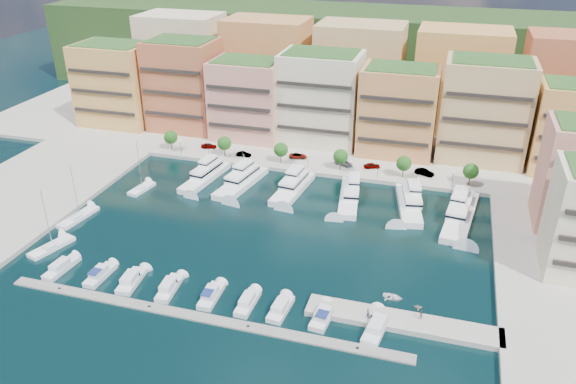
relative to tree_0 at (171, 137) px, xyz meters
name	(u,v)px	position (x,y,z in m)	size (l,w,h in m)	color
ground	(270,232)	(40.00, -33.50, -4.74)	(400.00, 400.00, 0.00)	black
north_quay	(333,133)	(40.00, 28.50, -4.74)	(220.00, 64.00, 2.00)	#9E998E
west_quay	(1,210)	(-22.00, -41.50, -4.74)	(34.00, 76.00, 2.00)	#9E998E
hillside	(360,90)	(40.00, 76.50, -4.74)	(240.00, 40.00, 58.00)	#213515
south_pontoon	(198,317)	(37.00, -63.50, -4.74)	(72.00, 2.20, 0.35)	gray
finger_pier	(402,324)	(70.00, -55.50, -4.74)	(32.00, 5.00, 2.00)	#9E998E
apartment_0	(116,84)	(-26.00, 16.49, 8.57)	(22.00, 16.50, 24.80)	gold
apartment_1	(184,85)	(-4.00, 18.49, 9.57)	(20.00, 16.50, 26.80)	#B5553C
apartment_2	(248,99)	(17.00, 16.49, 7.57)	(20.00, 15.50, 22.80)	#E3937E
apartment_3	(320,98)	(38.00, 18.49, 9.07)	(22.00, 16.50, 25.80)	#F6EABE
apartment_4	(398,111)	(60.00, 16.49, 8.07)	(20.00, 15.50, 23.80)	#E08354
apartment_5	(484,111)	(82.00, 18.49, 9.57)	(22.00, 16.50, 26.80)	tan
apartment_6	(576,129)	(104.00, 16.49, 7.57)	(20.00, 15.50, 22.80)	gold
backblock_0	(183,60)	(-15.00, 40.50, 11.26)	(26.00, 18.00, 30.00)	#F6EABE
backblock_1	(267,66)	(15.00, 40.50, 11.26)	(26.00, 18.00, 30.00)	#E08354
backblock_2	(359,73)	(45.00, 40.50, 11.26)	(26.00, 18.00, 30.00)	tan
backblock_3	(459,80)	(75.00, 40.50, 11.26)	(26.00, 18.00, 30.00)	gold
backblock_4	(569,88)	(105.00, 40.50, 11.26)	(26.00, 18.00, 30.00)	#B5553C
tree_0	(171,137)	(0.00, 0.00, 0.00)	(3.80, 3.80, 5.65)	#473323
tree_1	(224,143)	(16.00, 0.00, 0.00)	(3.80, 3.80, 5.65)	#473323
tree_2	(281,150)	(32.00, 0.00, 0.00)	(3.80, 3.80, 5.65)	#473323
tree_3	(341,156)	(48.00, 0.00, 0.00)	(3.80, 3.80, 5.65)	#473323
tree_4	(404,164)	(64.00, 0.00, 0.00)	(3.80, 3.80, 5.65)	#473323
tree_5	(471,171)	(80.00, 0.00, 0.00)	(3.80, 3.80, 5.65)	#473323
lamppost_0	(180,145)	(4.00, -2.30, -0.92)	(0.30, 0.30, 4.20)	black
lamppost_1	(242,152)	(22.00, -2.30, -0.92)	(0.30, 0.30, 4.20)	black
lamppost_2	(308,160)	(40.00, -2.30, -0.92)	(0.30, 0.30, 4.20)	black
lamppost_3	(378,168)	(58.00, -2.30, -0.92)	(0.30, 0.30, 4.20)	black
lamppost_4	(453,177)	(76.00, -2.30, -0.92)	(0.30, 0.30, 4.20)	black
yacht_1	(206,175)	(16.24, -13.19, -3.65)	(6.69, 19.27, 7.30)	white
yacht_2	(242,180)	(26.07, -13.43, -3.53)	(8.15, 20.04, 7.30)	white
yacht_3	(293,186)	(39.20, -12.98, -3.53)	(6.76, 18.92, 7.30)	white
yacht_4	(350,195)	(53.18, -13.66, -3.65)	(6.92, 20.29, 7.30)	white
yacht_5	(409,202)	(66.97, -13.37, -3.53)	(8.05, 19.86, 7.30)	white
yacht_6	(461,213)	(78.39, -15.45, -3.53)	(8.07, 24.37, 7.30)	white
cruiser_0	(62,268)	(6.49, -58.09, -4.20)	(3.04, 8.38, 2.55)	white
cruiser_1	(100,275)	(14.84, -58.10, -4.17)	(2.64, 7.64, 2.66)	white
cruiser_2	(131,281)	(21.37, -58.09, -4.20)	(3.60, 8.07, 2.55)	white
cruiser_3	(169,288)	(29.02, -58.09, -4.20)	(3.24, 8.15, 2.55)	white
cruiser_4	(211,296)	(37.10, -58.10, -4.17)	(2.89, 7.57, 2.66)	white
cruiser_5	(248,303)	(43.93, -58.08, -4.20)	(2.55, 7.49, 2.55)	white
cruiser_6	(280,309)	(49.84, -58.08, -4.20)	(3.11, 7.38, 2.55)	white
cruiser_7	(323,317)	(57.20, -58.09, -4.17)	(3.40, 7.36, 2.66)	white
cruiser_8	(377,327)	(66.15, -58.10, -4.20)	(3.96, 9.24, 2.55)	white
sailboat_0	(52,247)	(-0.22, -52.23, -4.43)	(5.43, 9.94, 13.20)	white
sailboat_2	(142,189)	(3.71, -23.45, -4.42)	(3.87, 8.02, 13.20)	white
sailboat_1	(78,218)	(-2.50, -40.10, -4.44)	(4.22, 10.83, 13.20)	white
tender_3	(418,307)	(72.16, -50.61, -4.34)	(1.31, 1.51, 0.80)	#C1AC93
tender_2	(393,297)	(67.66, -49.11, -4.38)	(2.50, 3.50, 0.73)	white
car_0	(209,146)	(9.47, 4.07, -3.01)	(1.74, 4.31, 1.47)	gray
car_1	(244,154)	(21.02, 1.22, -3.08)	(1.40, 4.02, 1.32)	gray
car_2	(298,156)	(35.50, 4.25, -3.08)	(2.21, 4.78, 1.33)	gray
car_3	(344,163)	(48.30, 3.14, -3.00)	(2.09, 5.15, 1.49)	gray
car_4	(372,166)	(55.71, 3.43, -3.03)	(1.69, 4.20, 1.43)	gray
car_5	(424,172)	(69.11, 2.82, -2.95)	(1.68, 4.82, 1.59)	gray
person_0	(368,313)	(64.43, -56.70, -2.82)	(0.68, 0.44, 1.85)	navy
person_1	(421,314)	(72.72, -54.45, -2.92)	(0.80, 0.62, 1.64)	brown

